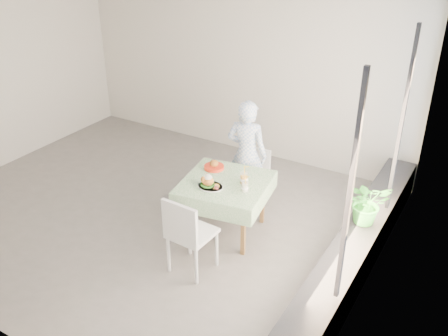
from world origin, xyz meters
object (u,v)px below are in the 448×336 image
Objects in this scene: juice_cup_orange at (244,179)px; potted_plant at (367,203)px; chair_far at (253,187)px; chair_near at (192,248)px; cafe_table at (225,201)px; diner at (247,155)px; main_dish at (209,183)px.

potted_plant is at bearing 11.50° from juice_cup_orange.
chair_near is (0.10, -1.69, 0.06)m from chair_far.
potted_plant reaches higher than chair_near.
cafe_table is 1.50× the size of chair_far.
chair_near is at bearing -99.48° from juice_cup_orange.
juice_cup_orange is (0.22, 0.08, 0.35)m from cafe_table.
chair_far is 0.97m from juice_cup_orange.
chair_far is 0.55m from diner.
juice_cup_orange is at bearing -168.50° from potted_plant.
main_dish is at bearing 104.48° from chair_near.
chair_far is at bearing 108.77° from juice_cup_orange.
main_dish is (-0.17, 0.65, 0.49)m from chair_near.
potted_plant is (1.71, -0.45, 0.52)m from chair_far.
cafe_table is 0.42m from juice_cup_orange.
potted_plant is at bearing -14.81° from chair_far.
chair_far is (-0.03, 0.82, -0.22)m from cafe_table.
juice_cup_orange is at bearing 80.52° from chair_near.
chair_far is 0.51× the size of diner.
chair_near is 0.63× the size of diner.
juice_cup_orange reaches higher than chair_far.
diner is at bearing 168.34° from potted_plant.
chair_near is (0.06, -0.87, -0.16)m from cafe_table.
chair_near is at bearing -86.70° from chair_far.
diner is at bearing 95.76° from chair_near.
diner reaches higher than chair_far.
juice_cup_orange reaches higher than main_dish.
potted_plant is at bearing 37.48° from chair_near.
juice_cup_orange is 1.49m from potted_plant.
diner reaches higher than juice_cup_orange.
main_dish is 0.61× the size of potted_plant.
juice_cup_orange is (0.32, 0.30, 0.01)m from main_dish.
diner is 0.74m from juice_cup_orange.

